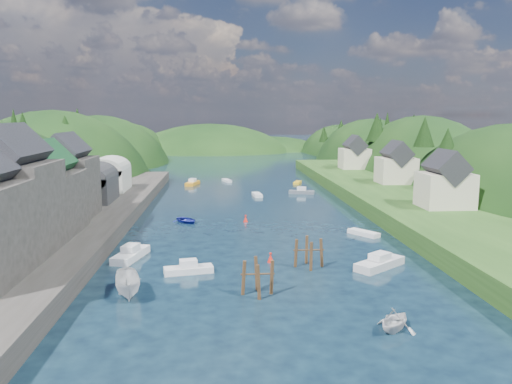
{
  "coord_description": "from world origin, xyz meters",
  "views": [
    {
      "loc": [
        -5.32,
        -47.15,
        15.66
      ],
      "look_at": [
        0.0,
        28.0,
        4.0
      ],
      "focal_mm": 35.0,
      "sensor_mm": 36.0,
      "label": 1
    }
  ],
  "objects": [
    {
      "name": "hillside_right",
      "position": [
        45.0,
        75.0,
        -7.41
      ],
      "size": [
        36.0,
        245.56,
        48.0
      ],
      "color": "black",
      "rests_on": "ground"
    },
    {
      "name": "boat_sheds",
      "position": [
        -26.0,
        39.0,
        5.27
      ],
      "size": [
        7.0,
        21.0,
        7.5
      ],
      "color": "#2D2D30",
      "rests_on": "quay_left"
    },
    {
      "name": "quay_left",
      "position": [
        -24.0,
        20.0,
        1.0
      ],
      "size": [
        12.0,
        110.0,
        2.0
      ],
      "primitive_type": "cube",
      "color": "#2D2B28",
      "rests_on": "ground"
    },
    {
      "name": "channel_buoy_far",
      "position": [
        -1.76,
        24.95,
        0.48
      ],
      "size": [
        0.7,
        0.7,
        1.1
      ],
      "color": "red",
      "rests_on": "ground"
    },
    {
      "name": "ground",
      "position": [
        0.0,
        50.0,
        0.0
      ],
      "size": [
        600.0,
        600.0,
        0.0
      ],
      "primitive_type": "plane",
      "color": "black",
      "rests_on": "ground"
    },
    {
      "name": "hill_trees",
      "position": [
        0.62,
        64.55,
        11.11
      ],
      "size": [
        92.49,
        143.79,
        12.1
      ],
      "color": "black",
      "rests_on": "ground"
    },
    {
      "name": "terrace_right",
      "position": [
        25.0,
        40.0,
        1.2
      ],
      "size": [
        16.0,
        120.0,
        2.4
      ],
      "primitive_type": "cube",
      "color": "#234719",
      "rests_on": "ground"
    },
    {
      "name": "terrace_left_grass",
      "position": [
        -31.0,
        20.0,
        1.25
      ],
      "size": [
        12.0,
        110.0,
        2.5
      ],
      "primitive_type": "cube",
      "color": "#234719",
      "rests_on": "ground"
    },
    {
      "name": "piling_cluster_far",
      "position": [
        3.69,
        2.51,
        1.23
      ],
      "size": [
        3.25,
        3.03,
        3.6
      ],
      "color": "#382314",
      "rests_on": "ground"
    },
    {
      "name": "right_bank_cottages",
      "position": [
        28.0,
        48.33,
        5.84
      ],
      "size": [
        9.0,
        59.24,
        8.41
      ],
      "color": "beige",
      "rests_on": "terrace_right"
    },
    {
      "name": "moored_boats",
      "position": [
        -3.21,
        13.67,
        0.6
      ],
      "size": [
        32.28,
        88.14,
        2.19
      ],
      "color": "yellow",
      "rests_on": "ground"
    },
    {
      "name": "channel_buoy_near",
      "position": [
        -0.11,
        4.4,
        0.48
      ],
      "size": [
        0.7,
        0.7,
        1.1
      ],
      "color": "red",
      "rests_on": "ground"
    },
    {
      "name": "hillside_left",
      "position": [
        -45.0,
        75.0,
        -8.03
      ],
      "size": [
        44.0,
        245.56,
        52.0
      ],
      "color": "black",
      "rests_on": "ground"
    },
    {
      "name": "far_hills",
      "position": [
        1.22,
        174.01,
        -10.8
      ],
      "size": [
        103.0,
        68.0,
        44.0
      ],
      "color": "black",
      "rests_on": "ground"
    },
    {
      "name": "piling_cluster_near",
      "position": [
        -2.21,
        -5.21,
        1.29
      ],
      "size": [
        2.98,
        2.81,
        3.71
      ],
      "color": "#382314",
      "rests_on": "ground"
    },
    {
      "name": "quayside_buildings",
      "position": [
        -26.0,
        6.39,
        7.09
      ],
      "size": [
        8.0,
        35.84,
        12.9
      ],
      "color": "#2D2B28",
      "rests_on": "quay_left"
    }
  ]
}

